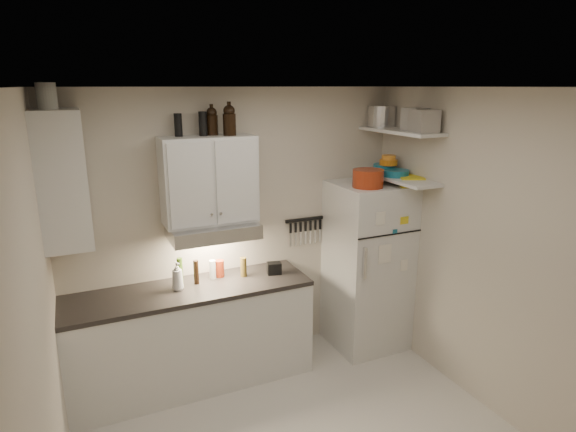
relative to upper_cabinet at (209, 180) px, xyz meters
name	(u,v)px	position (x,y,z in m)	size (l,w,h in m)	color
ceiling	(312,85)	(0.30, -1.33, 0.78)	(3.20, 3.00, 0.02)	silver
back_wall	(237,229)	(0.30, 0.18, -0.53)	(3.20, 0.02, 2.60)	#BFB4A3
left_wall	(41,339)	(-1.31, -1.33, -0.53)	(0.02, 3.00, 2.60)	#BFB4A3
right_wall	(488,254)	(1.91, -1.33, -0.53)	(0.02, 3.00, 2.60)	#BFB4A3
base_cabinet	(192,338)	(-0.25, -0.14, -1.39)	(2.10, 0.60, 0.88)	silver
countertop	(189,290)	(-0.25, -0.14, -0.93)	(2.10, 0.62, 0.04)	black
upper_cabinet	(209,180)	(0.00, 0.00, 0.00)	(0.80, 0.33, 0.75)	silver
side_cabinet	(62,179)	(-1.14, -0.14, 0.12)	(0.33, 0.55, 1.00)	silver
range_hood	(213,230)	(0.00, -0.06, -0.44)	(0.76, 0.46, 0.12)	silver
fridge	(367,266)	(1.55, -0.18, -0.98)	(0.70, 0.68, 1.70)	silver
shelf_hi	(400,131)	(1.75, -0.31, 0.38)	(0.30, 0.95, 0.03)	silver
shelf_lo	(397,178)	(1.75, -0.31, -0.07)	(0.30, 0.95, 0.03)	silver
knife_strip	(305,219)	(1.00, 0.15, -0.51)	(0.42, 0.02, 0.03)	black
dutch_oven	(368,178)	(1.41, -0.32, -0.04)	(0.29, 0.29, 0.17)	maroon
book_stack	(410,181)	(1.83, -0.41, -0.08)	(0.21, 0.27, 0.09)	gold
spice_jar	(377,178)	(1.60, -0.20, -0.07)	(0.07, 0.07, 0.11)	silver
stock_pot	(382,116)	(1.79, 0.05, 0.49)	(0.28, 0.28, 0.20)	silver
tin_a	(416,119)	(1.80, -0.46, 0.49)	(0.20, 0.18, 0.20)	#AAAAAD
tin_b	(425,121)	(1.76, -0.63, 0.49)	(0.19, 0.19, 0.19)	#AAAAAD
bowl_teal	(384,168)	(1.75, -0.10, -0.01)	(0.22, 0.22, 0.09)	#166179
bowl_orange	(388,162)	(1.75, -0.16, 0.06)	(0.17, 0.17, 0.05)	#BF6812
bowl_yellow	(389,157)	(1.75, -0.16, 0.11)	(0.14, 0.14, 0.04)	orange
plates	(396,173)	(1.74, -0.30, -0.02)	(0.25, 0.25, 0.06)	#166179
growler_a	(212,121)	(0.07, 0.06, 0.49)	(0.10, 0.10, 0.24)	black
growler_b	(229,120)	(0.19, -0.03, 0.51)	(0.11, 0.11, 0.26)	black
thermos_a	(203,124)	(-0.02, 0.03, 0.48)	(0.07, 0.07, 0.20)	black
thermos_b	(178,125)	(-0.22, 0.06, 0.47)	(0.07, 0.07, 0.19)	black
side_jar	(47,96)	(-1.17, -0.16, 0.72)	(0.14, 0.14, 0.18)	silver
soap_bottle	(177,275)	(-0.34, -0.13, -0.77)	(0.11, 0.11, 0.28)	silver
pepper_mill	(244,267)	(0.27, -0.08, -0.81)	(0.06, 0.06, 0.18)	brown
oil_bottle	(180,272)	(-0.30, -0.05, -0.78)	(0.05, 0.05, 0.26)	#406419
vinegar_bottle	(196,272)	(-0.17, -0.07, -0.80)	(0.05, 0.05, 0.22)	black
clear_bottle	(213,270)	(0.00, -0.01, -0.82)	(0.06, 0.06, 0.17)	silver
red_jar	(220,269)	(0.07, 0.01, -0.83)	(0.08, 0.08, 0.16)	maroon
caddy	(274,268)	(0.54, -0.13, -0.85)	(0.13, 0.09, 0.11)	black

